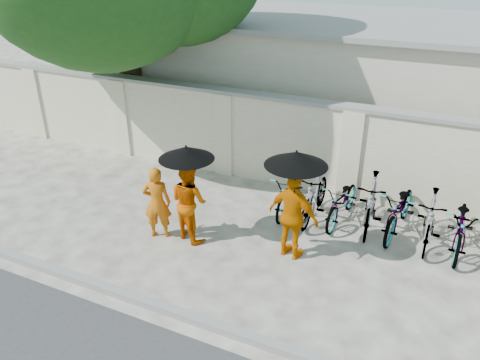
% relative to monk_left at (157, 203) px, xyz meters
% --- Properties ---
extents(ground, '(80.00, 80.00, 0.00)m').
position_rel_monk_left_xyz_m(ground, '(0.89, -0.06, -0.72)').
color(ground, beige).
extents(kerb, '(40.00, 0.16, 0.12)m').
position_rel_monk_left_xyz_m(kerb, '(0.89, -1.76, -0.66)').
color(kerb, gray).
rests_on(kerb, ground).
extents(compound_wall, '(20.00, 0.30, 2.00)m').
position_rel_monk_left_xyz_m(compound_wall, '(1.89, 3.14, 0.28)').
color(compound_wall, beige).
rests_on(compound_wall, ground).
extents(building_behind, '(14.00, 6.00, 3.20)m').
position_rel_monk_left_xyz_m(building_behind, '(2.89, 6.94, 0.88)').
color(building_behind, beige).
rests_on(building_behind, ground).
extents(monk_left, '(0.62, 0.53, 1.44)m').
position_rel_monk_left_xyz_m(monk_left, '(0.00, 0.00, 0.00)').
color(monk_left, '#BD5D0B').
rests_on(monk_left, ground).
extents(monk_center, '(0.91, 0.81, 1.55)m').
position_rel_monk_left_xyz_m(monk_center, '(0.57, 0.21, 0.06)').
color(monk_center, '#BC4A00').
rests_on(monk_center, ground).
extents(parasol_center, '(0.99, 0.99, 1.03)m').
position_rel_monk_left_xyz_m(parasol_center, '(0.62, 0.13, 1.07)').
color(parasol_center, black).
rests_on(parasol_center, ground).
extents(monk_right, '(1.02, 0.60, 1.64)m').
position_rel_monk_left_xyz_m(monk_right, '(2.52, 0.43, 0.10)').
color(monk_right, '#CA6800').
rests_on(monk_right, ground).
extents(parasol_right, '(1.05, 1.05, 1.14)m').
position_rel_monk_left_xyz_m(parasol_right, '(2.54, 0.35, 1.22)').
color(parasol_right, black).
rests_on(parasol_right, ground).
extents(bike_0, '(0.66, 1.70, 0.88)m').
position_rel_monk_left_xyz_m(bike_0, '(1.94, 1.97, -0.28)').
color(bike_0, '#A5A5AB').
rests_on(bike_0, ground).
extents(bike_1, '(0.49, 1.73, 1.04)m').
position_rel_monk_left_xyz_m(bike_1, '(2.49, 1.90, -0.20)').
color(bike_1, '#A5A5AB').
rests_on(bike_1, ground).
extents(bike_2, '(0.73, 1.71, 0.87)m').
position_rel_monk_left_xyz_m(bike_2, '(3.04, 2.01, -0.28)').
color(bike_2, '#A5A5AB').
rests_on(bike_2, ground).
extents(bike_3, '(0.65, 1.83, 1.08)m').
position_rel_monk_left_xyz_m(bike_3, '(3.59, 2.00, -0.18)').
color(bike_3, '#A5A5AB').
rests_on(bike_3, ground).
extents(bike_4, '(0.85, 1.91, 0.97)m').
position_rel_monk_left_xyz_m(bike_4, '(4.13, 2.06, -0.23)').
color(bike_4, '#A5A5AB').
rests_on(bike_4, ground).
extents(bike_5, '(0.48, 1.68, 1.01)m').
position_rel_monk_left_xyz_m(bike_5, '(4.68, 1.90, -0.21)').
color(bike_5, '#A5A5AB').
rests_on(bike_5, ground).
extents(bike_6, '(0.68, 1.84, 0.96)m').
position_rel_monk_left_xyz_m(bike_6, '(5.23, 1.93, -0.24)').
color(bike_6, '#A5A5AB').
rests_on(bike_6, ground).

